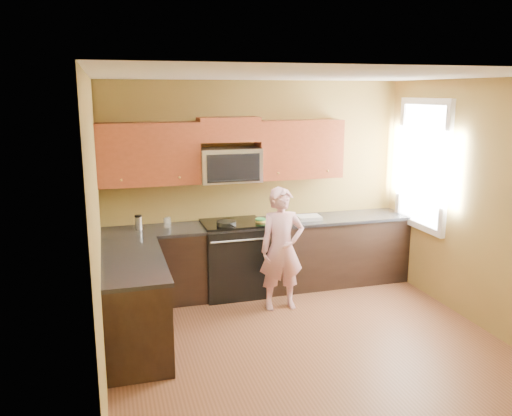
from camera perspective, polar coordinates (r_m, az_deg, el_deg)
name	(u,v)px	position (r m, az deg, el deg)	size (l,w,h in m)	color
floor	(310,348)	(5.57, 5.92, -14.90)	(4.00, 4.00, 0.00)	brown
ceiling	(317,76)	(4.94, 6.64, 14.10)	(4.00, 4.00, 0.00)	white
wall_back	(256,185)	(6.94, -0.02, 2.52)	(4.00, 4.00, 0.00)	olive
wall_front	(439,295)	(3.41, 19.26, -8.97)	(4.00, 4.00, 0.00)	olive
wall_left	(97,235)	(4.72, -16.85, -2.85)	(4.00, 4.00, 0.00)	olive
wall_right	(487,207)	(6.12, 23.85, 0.07)	(4.00, 4.00, 0.00)	olive
cabinet_back_run	(262,257)	(6.88, 0.67, -5.39)	(4.00, 0.60, 0.88)	black
cabinet_left_run	(134,304)	(5.58, -13.10, -10.10)	(0.60, 1.60, 0.88)	black
countertop_back	(262,223)	(6.74, 0.71, -1.69)	(4.00, 0.62, 0.04)	black
countertop_left	(133,261)	(5.43, -13.23, -5.60)	(0.62, 1.60, 0.04)	black
stove	(233,258)	(6.74, -2.53, -5.46)	(0.76, 0.65, 0.95)	black
microwave	(230,181)	(6.63, -2.87, 2.91)	(0.76, 0.40, 0.42)	silver
upper_cab_left	(150,185)	(6.51, -11.45, 2.50)	(1.22, 0.33, 0.75)	brown
upper_cab_right	(299,178)	(6.94, 4.65, 3.31)	(1.12, 0.33, 0.75)	brown
upper_cab_over_mw	(229,129)	(6.59, -3.00, 8.54)	(0.76, 0.33, 0.30)	brown
window	(423,165)	(7.01, 17.69, 4.51)	(0.06, 1.06, 1.66)	white
woman	(282,249)	(6.23, 2.82, -4.47)	(0.54, 0.35, 1.47)	pink
frying_pan	(226,225)	(6.46, -3.24, -1.88)	(0.24, 0.42, 0.05)	black
butter_tub	(261,224)	(6.62, 0.50, -1.78)	(0.13, 0.13, 0.10)	yellow
toast_slice	(266,222)	(6.68, 1.09, -1.58)	(0.11, 0.11, 0.01)	#B27F47
napkin_a	(282,220)	(6.71, 2.84, -1.34)	(0.11, 0.12, 0.06)	silver
napkin_b	(291,217)	(6.87, 3.81, -0.98)	(0.12, 0.13, 0.07)	silver
dish_towel	(309,218)	(6.90, 5.76, -1.04)	(0.30, 0.24, 0.05)	white
travel_mug	(139,230)	(6.50, -12.61, -2.35)	(0.09, 0.09, 0.18)	silver
glass_a	(168,223)	(6.54, -9.60, -1.60)	(0.07, 0.07, 0.12)	silver
glass_b	(168,222)	(6.60, -9.51, -1.47)	(0.07, 0.07, 0.12)	silver
glass_c	(166,223)	(6.55, -9.75, -1.59)	(0.07, 0.07, 0.12)	silver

